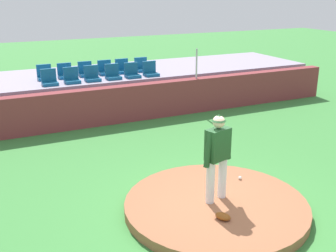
# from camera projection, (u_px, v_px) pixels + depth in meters

# --- Properties ---
(ground_plane) EXTENTS (60.00, 60.00, 0.00)m
(ground_plane) POSITION_uv_depth(u_px,v_px,m) (216.00, 210.00, 8.12)
(ground_plane) COLOR #3B823A
(pitchers_mound) EXTENTS (3.58, 3.58, 0.19)m
(pitchers_mound) POSITION_uv_depth(u_px,v_px,m) (216.00, 206.00, 8.09)
(pitchers_mound) COLOR #995E3E
(pitchers_mound) RESTS_ON ground_plane
(pitcher) EXTENTS (0.74, 0.38, 1.75)m
(pitcher) POSITION_uv_depth(u_px,v_px,m) (218.00, 151.00, 7.82)
(pitcher) COLOR silver
(pitcher) RESTS_ON pitchers_mound
(baseball) EXTENTS (0.07, 0.07, 0.07)m
(baseball) POSITION_uv_depth(u_px,v_px,m) (240.00, 178.00, 8.98)
(baseball) COLOR white
(baseball) RESTS_ON pitchers_mound
(fielding_glove) EXTENTS (0.31, 0.36, 0.11)m
(fielding_glove) POSITION_uv_depth(u_px,v_px,m) (223.00, 216.00, 7.42)
(fielding_glove) COLOR brown
(fielding_glove) RESTS_ON pitchers_mound
(brick_barrier) EXTENTS (16.97, 0.40, 1.19)m
(brick_barrier) POSITION_uv_depth(u_px,v_px,m) (114.00, 105.00, 13.25)
(brick_barrier) COLOR brown
(brick_barrier) RESTS_ON ground_plane
(fence_post_right) EXTENTS (0.06, 0.06, 1.03)m
(fence_post_right) POSITION_uv_depth(u_px,v_px,m) (197.00, 64.00, 14.13)
(fence_post_right) COLOR silver
(fence_post_right) RESTS_ON brick_barrier
(bleacher_platform) EXTENTS (16.96, 3.60, 1.21)m
(bleacher_platform) POSITION_uv_depth(u_px,v_px,m) (94.00, 89.00, 15.26)
(bleacher_platform) COLOR #958A9F
(bleacher_platform) RESTS_ON ground_plane
(stadium_chair_0) EXTENTS (0.48, 0.44, 0.50)m
(stadium_chair_0) POSITION_uv_depth(u_px,v_px,m) (49.00, 80.00, 13.21)
(stadium_chair_0) COLOR #115784
(stadium_chair_0) RESTS_ON bleacher_platform
(stadium_chair_1) EXTENTS (0.48, 0.44, 0.50)m
(stadium_chair_1) POSITION_uv_depth(u_px,v_px,m) (72.00, 78.00, 13.52)
(stadium_chair_1) COLOR #115784
(stadium_chair_1) RESTS_ON bleacher_platform
(stadium_chair_2) EXTENTS (0.48, 0.44, 0.50)m
(stadium_chair_2) POSITION_uv_depth(u_px,v_px,m) (92.00, 76.00, 13.81)
(stadium_chair_2) COLOR #115784
(stadium_chair_2) RESTS_ON bleacher_platform
(stadium_chair_3) EXTENTS (0.48, 0.44, 0.50)m
(stadium_chair_3) POSITION_uv_depth(u_px,v_px,m) (113.00, 74.00, 14.10)
(stadium_chair_3) COLOR #115784
(stadium_chair_3) RESTS_ON bleacher_platform
(stadium_chair_4) EXTENTS (0.48, 0.44, 0.50)m
(stadium_chair_4) POSITION_uv_depth(u_px,v_px,m) (132.00, 73.00, 14.34)
(stadium_chair_4) COLOR #115784
(stadium_chair_4) RESTS_ON bleacher_platform
(stadium_chair_5) EXTENTS (0.48, 0.44, 0.50)m
(stadium_chair_5) POSITION_uv_depth(u_px,v_px,m) (150.00, 71.00, 14.62)
(stadium_chair_5) COLOR #115784
(stadium_chair_5) RESTS_ON bleacher_platform
(stadium_chair_6) EXTENTS (0.48, 0.44, 0.50)m
(stadium_chair_6) POSITION_uv_depth(u_px,v_px,m) (45.00, 75.00, 13.99)
(stadium_chair_6) COLOR #115784
(stadium_chair_6) RESTS_ON bleacher_platform
(stadium_chair_7) EXTENTS (0.48, 0.44, 0.50)m
(stadium_chair_7) POSITION_uv_depth(u_px,v_px,m) (65.00, 73.00, 14.24)
(stadium_chair_7) COLOR #115784
(stadium_chair_7) RESTS_ON bleacher_platform
(stadium_chair_8) EXTENTS (0.48, 0.44, 0.50)m
(stadium_chair_8) POSITION_uv_depth(u_px,v_px,m) (86.00, 72.00, 14.56)
(stadium_chair_8) COLOR #115784
(stadium_chair_8) RESTS_ON bleacher_platform
(stadium_chair_9) EXTENTS (0.48, 0.44, 0.50)m
(stadium_chair_9) POSITION_uv_depth(u_px,v_px,m) (105.00, 70.00, 14.83)
(stadium_chair_9) COLOR #115784
(stadium_chair_9) RESTS_ON bleacher_platform
(stadium_chair_10) EXTENTS (0.48, 0.44, 0.50)m
(stadium_chair_10) POSITION_uv_depth(u_px,v_px,m) (123.00, 68.00, 15.11)
(stadium_chair_10) COLOR #115784
(stadium_chair_10) RESTS_ON bleacher_platform
(stadium_chair_11) EXTENTS (0.48, 0.44, 0.50)m
(stadium_chair_11) POSITION_uv_depth(u_px,v_px,m) (142.00, 67.00, 15.41)
(stadium_chair_11) COLOR #115784
(stadium_chair_11) RESTS_ON bleacher_platform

